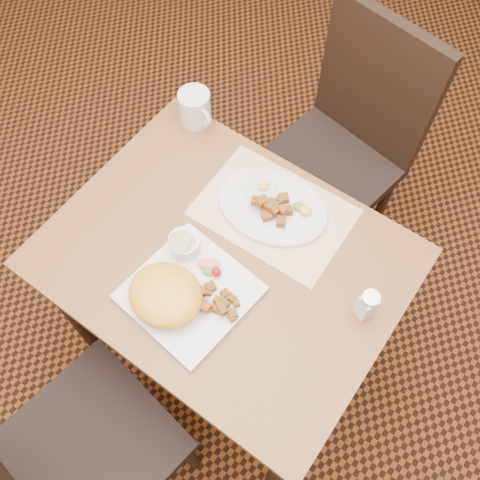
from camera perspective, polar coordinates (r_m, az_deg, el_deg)
name	(u,v)px	position (r m, az deg, el deg)	size (l,w,h in m)	color
ground	(230,344)	(2.08, -1.13, -11.07)	(8.00, 8.00, 0.00)	black
table	(226,274)	(1.48, -1.56, -3.64)	(0.90, 0.70, 0.75)	brown
chair_near	(53,469)	(1.52, -19.33, -22.09)	(0.48, 0.48, 0.97)	black
chair_far	(345,141)	(1.89, 11.09, 10.32)	(0.49, 0.49, 0.97)	black
placemat	(274,212)	(1.45, 3.60, 2.97)	(0.40, 0.28, 0.00)	white
plate_square	(190,293)	(1.34, -5.38, -5.63)	(0.28, 0.28, 0.02)	silver
plate_oval	(272,207)	(1.45, 3.44, 3.55)	(0.30, 0.23, 0.02)	silver
hollandaise_mound	(165,295)	(1.30, -7.98, -5.79)	(0.19, 0.17, 0.07)	#F7AD30
ramekin	(184,244)	(1.36, -5.94, -0.43)	(0.08, 0.08, 0.05)	silver
garnish_sq	(211,267)	(1.34, -3.15, -2.90)	(0.08, 0.06, 0.03)	#387223
fried_egg	(260,185)	(1.47, 2.15, 5.87)	(0.10, 0.10, 0.02)	white
garnish_ov	(303,209)	(1.43, 6.78, 3.30)	(0.06, 0.04, 0.02)	#387223
salt_shaker	(367,305)	(1.31, 13.41, -6.73)	(0.06, 0.06, 0.10)	white
coffee_mug	(195,108)	(1.60, -4.78, 13.85)	(0.12, 0.09, 0.11)	silver
home_fries_sq	(217,302)	(1.30, -2.42, -6.67)	(0.12, 0.08, 0.03)	brown
home_fries_ov	(274,208)	(1.42, 3.69, 3.42)	(0.12, 0.11, 0.04)	brown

